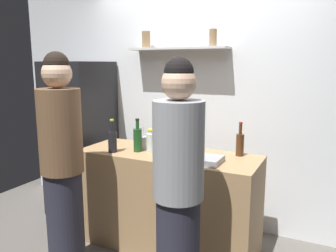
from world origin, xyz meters
TOP-DOWN VIEW (x-y plane):
  - back_wall_assembly at (-0.00, 1.25)m, footprint 4.80×0.32m
  - refrigerator at (-1.33, 0.85)m, footprint 0.59×0.69m
  - counter at (-0.06, 0.55)m, footprint 1.64×0.61m
  - baking_pan at (0.31, 0.41)m, footprint 0.34×0.24m
  - utensil_holder at (-0.37, 0.60)m, footprint 0.12×0.12m
  - wine_bottle_dark_glass at (-0.53, 0.36)m, footprint 0.08×0.08m
  - wine_bottle_green_glass at (-0.33, 0.48)m, footprint 0.08×0.08m
  - wine_bottle_amber_glass at (0.54, 0.75)m, footprint 0.07×0.07m
  - water_bottle_plastic at (-0.22, 0.52)m, footprint 0.09×0.09m
  - person_brown_jacket at (-0.67, -0.14)m, footprint 0.34×0.34m
  - person_grey_hoodie at (0.37, -0.16)m, footprint 0.34×0.34m

SIDE VIEW (x-z plane):
  - counter at x=-0.06m, z-range 0.00..0.91m
  - refrigerator at x=-1.33m, z-range 0.00..1.73m
  - person_grey_hoodie at x=0.37m, z-range 0.00..1.74m
  - person_brown_jacket at x=-0.67m, z-range 0.00..1.80m
  - baking_pan at x=0.31m, z-range 0.91..0.96m
  - utensil_holder at x=-0.37m, z-range 0.86..1.07m
  - water_bottle_plastic at x=-0.22m, z-range 0.89..1.11m
  - wine_bottle_amber_glass at x=0.54m, z-range 0.87..1.17m
  - wine_bottle_dark_glass at x=-0.53m, z-range 0.86..1.17m
  - wine_bottle_green_glass at x=-0.33m, z-range 0.87..1.18m
  - back_wall_assembly at x=0.00m, z-range 0.00..2.60m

